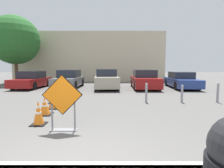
{
  "coord_description": "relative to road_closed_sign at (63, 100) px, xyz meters",
  "views": [
    {
      "loc": [
        0.61,
        -2.66,
        1.7
      ],
      "look_at": [
        0.58,
        7.95,
        0.68
      ],
      "focal_mm": 28.0,
      "sensor_mm": 36.0,
      "label": 1
    }
  ],
  "objects": [
    {
      "name": "parked_car_fourth",
      "position": [
        3.92,
        9.4,
        -0.16
      ],
      "size": [
        2.03,
        4.34,
        1.49
      ],
      "rotation": [
        0.0,
        0.0,
        3.12
      ],
      "color": "maroon",
      "rests_on": "ground_plane"
    },
    {
      "name": "bollard_second",
      "position": [
        4.67,
        3.75,
        -0.38
      ],
      "size": [
        0.12,
        0.12,
        0.86
      ],
      "color": "gray",
      "rests_on": "ground_plane"
    },
    {
      "name": "road_closed_sign",
      "position": [
        0.0,
        0.0,
        0.0
      ],
      "size": [
        1.08,
        0.2,
        1.51
      ],
      "color": "black",
      "rests_on": "ground_plane"
    },
    {
      "name": "ground_plane",
      "position": [
        0.69,
        8.12,
        -0.84
      ],
      "size": [
        96.0,
        96.0,
        0.0
      ],
      "primitive_type": "plane",
      "color": "#565451"
    },
    {
      "name": "parked_car_nearest",
      "position": [
        -5.28,
        9.71,
        -0.2
      ],
      "size": [
        2.01,
        4.17,
        1.38
      ],
      "rotation": [
        0.0,
        0.0,
        3.09
      ],
      "color": "maroon",
      "rests_on": "ground_plane"
    },
    {
      "name": "bollard_third",
      "position": [
        6.39,
        3.75,
        -0.33
      ],
      "size": [
        0.12,
        0.12,
        0.97
      ],
      "color": "gray",
      "rests_on": "ground_plane"
    },
    {
      "name": "traffic_cone_nearest",
      "position": [
        -0.87,
        0.5,
        -0.49
      ],
      "size": [
        0.41,
        0.41,
        0.73
      ],
      "color": "black",
      "rests_on": "ground_plane"
    },
    {
      "name": "building_facade_backdrop",
      "position": [
        -1.43,
        18.36,
        2.08
      ],
      "size": [
        17.89,
        5.0,
        5.84
      ],
      "color": "beige",
      "rests_on": "ground_plane"
    },
    {
      "name": "traffic_cone_second",
      "position": [
        -1.1,
        1.59,
        -0.52
      ],
      "size": [
        0.5,
        0.5,
        0.65
      ],
      "color": "black",
      "rests_on": "ground_plane"
    },
    {
      "name": "parked_car_fifth",
      "position": [
        6.98,
        9.75,
        -0.22
      ],
      "size": [
        2.08,
        4.79,
        1.32
      ],
      "rotation": [
        0.0,
        0.0,
        3.08
      ],
      "color": "navy",
      "rests_on": "ground_plane"
    },
    {
      "name": "parked_car_second",
      "position": [
        -2.22,
        9.77,
        -0.15
      ],
      "size": [
        1.88,
        4.37,
        1.48
      ],
      "rotation": [
        0.0,
        0.0,
        3.11
      ],
      "color": "slate",
      "rests_on": "ground_plane"
    },
    {
      "name": "parked_car_third",
      "position": [
        0.85,
        9.41,
        -0.12
      ],
      "size": [
        2.04,
        4.62,
        1.54
      ],
      "rotation": [
        0.0,
        0.0,
        3.21
      ],
      "color": "#A39984",
      "rests_on": "ground_plane"
    },
    {
      "name": "traffic_cone_third",
      "position": [
        -1.14,
        2.53,
        -0.55
      ],
      "size": [
        0.45,
        0.45,
        0.6
      ],
      "color": "black",
      "rests_on": "ground_plane"
    },
    {
      "name": "traffic_cone_fourth",
      "position": [
        -1.42,
        3.66,
        -0.43
      ],
      "size": [
        0.5,
        0.5,
        0.83
      ],
      "color": "black",
      "rests_on": "ground_plane"
    },
    {
      "name": "bollard_nearest",
      "position": [
        2.95,
        3.75,
        -0.34
      ],
      "size": [
        0.12,
        0.12,
        0.95
      ],
      "color": "gray",
      "rests_on": "ground_plane"
    },
    {
      "name": "street_tree_behind_lot",
      "position": [
        -8.37,
        13.15,
        3.55
      ],
      "size": [
        4.8,
        4.8,
        6.79
      ],
      "color": "#513823",
      "rests_on": "ground_plane"
    }
  ]
}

